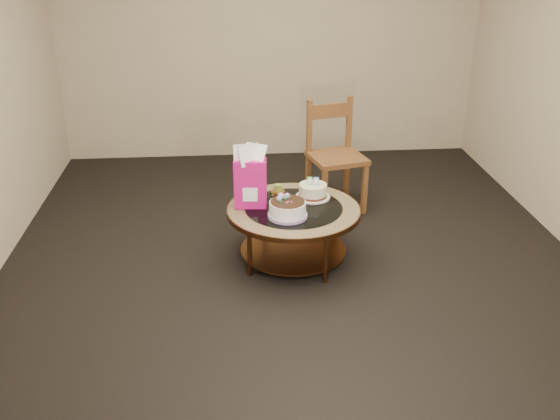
{
  "coord_description": "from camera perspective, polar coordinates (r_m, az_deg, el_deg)",
  "views": [
    {
      "loc": [
        -0.46,
        -4.26,
        2.42
      ],
      "look_at": [
        -0.1,
        0.02,
        0.43
      ],
      "focal_mm": 40.0,
      "sensor_mm": 36.0,
      "label": 1
    }
  ],
  "objects": [
    {
      "name": "gift_bag",
      "position": [
        4.65,
        -2.74,
        3.06
      ],
      "size": [
        0.25,
        0.19,
        0.48
      ],
      "rotation": [
        0.0,
        0.0,
        -0.09
      ],
      "color": "#D51476",
      "rests_on": "coffee_table"
    },
    {
      "name": "room_walls",
      "position": [
        4.37,
        1.39,
        13.29
      ],
      "size": [
        4.52,
        5.02,
        2.61
      ],
      "color": "#C3B193",
      "rests_on": "ground"
    },
    {
      "name": "cream_cake",
      "position": [
        4.86,
        3.02,
        1.73
      ],
      "size": [
        0.27,
        0.27,
        0.17
      ],
      "rotation": [
        0.0,
        0.0,
        -0.22
      ],
      "color": "white",
      "rests_on": "coffee_table"
    },
    {
      "name": "ground",
      "position": [
        4.92,
        1.21,
        -4.61
      ],
      "size": [
        5.0,
        5.0,
        0.0
      ],
      "primitive_type": "plane",
      "color": "black",
      "rests_on": "ground"
    },
    {
      "name": "coffee_table",
      "position": [
        4.74,
        1.25,
        -0.63
      ],
      "size": [
        1.02,
        1.02,
        0.46
      ],
      "color": "#573219",
      "rests_on": "ground"
    },
    {
      "name": "decorated_cake",
      "position": [
        4.54,
        0.68,
        0.03
      ],
      "size": [
        0.29,
        0.29,
        0.17
      ],
      "rotation": [
        0.0,
        0.0,
        -0.29
      ],
      "color": "#A585BC",
      "rests_on": "coffee_table"
    },
    {
      "name": "dining_chair",
      "position": [
        5.68,
        5.06,
        5.04
      ],
      "size": [
        0.55,
        0.55,
        0.99
      ],
      "rotation": [
        0.0,
        0.0,
        0.24
      ],
      "color": "brown",
      "rests_on": "ground"
    },
    {
      "name": "pillar_candle",
      "position": [
        4.94,
        -0.18,
        1.81
      ],
      "size": [
        0.12,
        0.12,
        0.09
      ],
      "rotation": [
        0.0,
        0.0,
        -0.11
      ],
      "color": "#E4BA5D",
      "rests_on": "coffee_table"
    }
  ]
}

